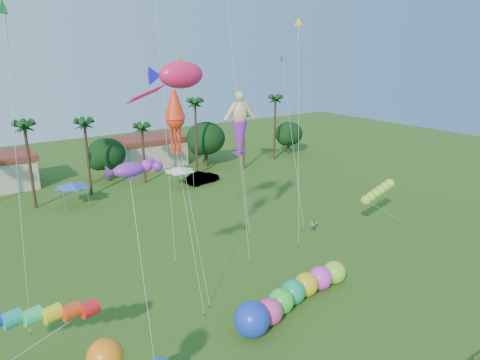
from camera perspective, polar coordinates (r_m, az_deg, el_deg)
ground at (r=29.60m, az=12.04°, el=-21.80°), size 160.00×160.00×0.00m
tree_line at (r=64.38m, az=-14.95°, el=3.72°), size 69.46×8.91×11.00m
buildings_row at (r=68.72m, az=-21.77°, el=1.94°), size 35.00×7.00×4.00m
tent_row at (r=55.04m, az=-21.33°, el=-0.73°), size 31.00×4.00×0.60m
car_b at (r=61.53m, az=-5.04°, el=0.32°), size 5.26×2.66×1.66m
spectator_b at (r=45.58m, az=9.84°, el=-5.85°), size 1.03×0.90×1.79m
caterpillar_inflatable at (r=32.76m, az=6.71°, el=-15.14°), size 11.92×3.93×2.42m
rainbow_tube at (r=28.03m, az=-23.05°, el=-16.66°), size 8.94×1.99×3.95m
green_worm at (r=46.22m, az=16.44°, el=-2.61°), size 8.71×2.02×4.08m
orange_ball_kite at (r=20.85m, az=-17.53°, el=-21.58°), size 1.67×1.67×6.43m
merman_kite at (r=38.93m, az=-0.06°, el=6.78°), size 2.74×4.62×14.37m
fish_kite at (r=33.77m, az=-7.85°, el=13.72°), size 5.57×7.09×17.69m
squid_kite at (r=30.51m, az=-8.67°, el=7.94°), size 1.98×4.80×15.83m
lobster_kite at (r=27.22m, az=-14.56°, el=1.30°), size 3.94×6.00×11.95m
delta_kite_red at (r=46.67m, az=5.61°, el=15.52°), size 1.18×5.34×18.15m
delta_kite_yellow at (r=42.00m, az=7.82°, el=19.21°), size 2.24×3.35×21.26m
delta_kite_green at (r=31.50m, az=-28.97°, el=18.83°), size 2.26×3.68×21.44m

